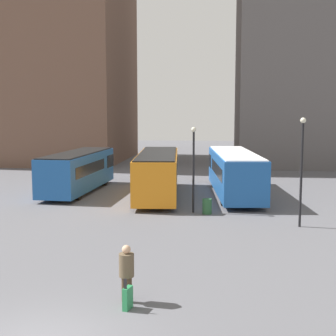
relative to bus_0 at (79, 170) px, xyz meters
The scene contains 8 objects.
bus_0 is the anchor object (origin of this frame).
bus_1 5.95m from the bus_0, 11.85° to the right, with size 3.46×10.89×2.94m.
bus_2 10.95m from the bus_0, ahead, with size 3.67×11.23×2.95m.
traveler 20.12m from the bus_0, 69.15° to the right, with size 0.55×0.55×1.76m.
suitcase 20.66m from the bus_0, 69.33° to the right, with size 0.26×0.43×0.96m.
lamp_post_0 10.51m from the bus_0, 35.62° to the right, with size 0.28×0.28×4.81m.
lamp_post_1 16.54m from the bus_0, 32.43° to the right, with size 0.28×0.28×5.38m.
trash_bin 11.30m from the bus_0, 34.62° to the right, with size 0.52×0.52×0.85m.
Camera 1 is at (4.34, -10.37, 5.69)m, focal length 50.00 mm.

